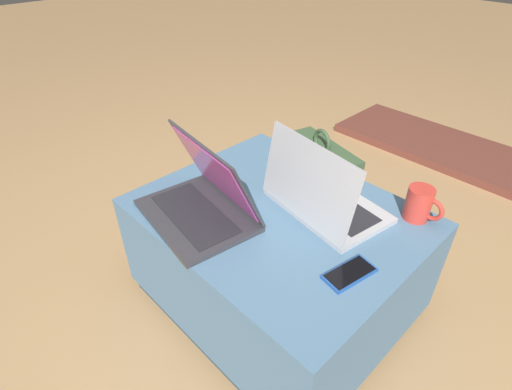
{
  "coord_description": "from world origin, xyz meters",
  "views": [
    {
      "loc": [
        0.66,
        -0.73,
        1.17
      ],
      "look_at": [
        -0.03,
        -0.07,
        0.49
      ],
      "focal_mm": 28.0,
      "sensor_mm": 36.0,
      "label": 1
    }
  ],
  "objects_px": {
    "laptop_near": "(203,201)",
    "laptop_far": "(321,197)",
    "backpack": "(319,189)",
    "cell_phone": "(349,273)",
    "coffee_mug": "(420,204)"
  },
  "relations": [
    {
      "from": "laptop_far",
      "to": "backpack",
      "type": "height_order",
      "value": "laptop_far"
    },
    {
      "from": "laptop_far",
      "to": "coffee_mug",
      "type": "height_order",
      "value": "laptop_far"
    },
    {
      "from": "laptop_far",
      "to": "backpack",
      "type": "bearing_deg",
      "value": -44.76
    },
    {
      "from": "cell_phone",
      "to": "coffee_mug",
      "type": "relative_size",
      "value": 1.29
    },
    {
      "from": "laptop_far",
      "to": "cell_phone",
      "type": "relative_size",
      "value": 2.6
    },
    {
      "from": "coffee_mug",
      "to": "cell_phone",
      "type": "bearing_deg",
      "value": -90.73
    },
    {
      "from": "cell_phone",
      "to": "backpack",
      "type": "height_order",
      "value": "backpack"
    },
    {
      "from": "coffee_mug",
      "to": "laptop_near",
      "type": "bearing_deg",
      "value": -135.69
    },
    {
      "from": "laptop_near",
      "to": "coffee_mug",
      "type": "xyz_separation_m",
      "value": [
        0.46,
        0.45,
        0.0
      ]
    },
    {
      "from": "backpack",
      "to": "coffee_mug",
      "type": "xyz_separation_m",
      "value": [
        0.49,
        -0.18,
        0.27
      ]
    },
    {
      "from": "laptop_near",
      "to": "laptop_far",
      "type": "bearing_deg",
      "value": 56.64
    },
    {
      "from": "laptop_near",
      "to": "coffee_mug",
      "type": "distance_m",
      "value": 0.65
    },
    {
      "from": "backpack",
      "to": "coffee_mug",
      "type": "relative_size",
      "value": 4.1
    },
    {
      "from": "laptop_far",
      "to": "backpack",
      "type": "distance_m",
      "value": 0.52
    },
    {
      "from": "cell_phone",
      "to": "backpack",
      "type": "relative_size",
      "value": 0.31
    }
  ]
}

